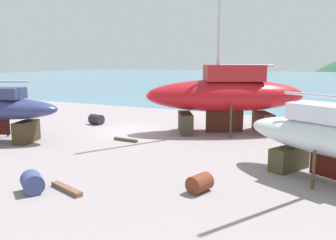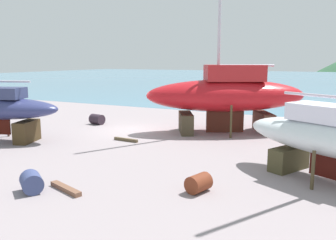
{
  "view_description": "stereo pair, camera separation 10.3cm",
  "coord_description": "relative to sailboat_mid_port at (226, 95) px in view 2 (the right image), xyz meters",
  "views": [
    {
      "loc": [
        11.31,
        -17.99,
        4.3
      ],
      "look_at": [
        3.83,
        -2.72,
        1.37
      ],
      "focal_mm": 37.64,
      "sensor_mm": 36.0,
      "label": 1
    },
    {
      "loc": [
        11.41,
        -17.95,
        4.3
      ],
      "look_at": [
        3.83,
        -2.72,
        1.37
      ],
      "focal_mm": 37.64,
      "sensor_mm": 36.0,
      "label": 2
    }
  ],
  "objects": [
    {
      "name": "timber_long_aft",
      "position": [
        -4.05,
        -4.65,
        -2.19
      ],
      "size": [
        1.47,
        0.23,
        0.15
      ],
      "primitive_type": "cube",
      "rotation": [
        0.0,
        0.0,
        3.08
      ],
      "color": "brown",
      "rests_on": "ground"
    },
    {
      "name": "worker",
      "position": [
        5.63,
        -0.98,
        -1.39
      ],
      "size": [
        0.39,
        0.5,
        1.68
      ],
      "rotation": [
        0.0,
        0.0,
        2.73
      ],
      "color": "orange",
      "rests_on": "ground"
    },
    {
      "name": "timber_long_fore",
      "position": [
        -1.86,
        -11.62,
        -2.19
      ],
      "size": [
        1.6,
        0.72,
        0.15
      ],
      "primitive_type": "cube",
      "rotation": [
        0.0,
        0.0,
        2.83
      ],
      "color": "brown",
      "rests_on": "ground"
    },
    {
      "name": "sailboat_mid_port",
      "position": [
        0.0,
        0.0,
        0.0
      ],
      "size": [
        9.62,
        7.1,
        15.39
      ],
      "rotation": [
        0.0,
        0.0,
        3.65
      ],
      "color": "#433827",
      "rests_on": "ground"
    },
    {
      "name": "sailboat_large_starboard",
      "position": [
        5.97,
        -6.75,
        -0.67
      ],
      "size": [
        7.27,
        5.2,
        11.22
      ],
      "rotation": [
        0.0,
        0.0,
        -0.48
      ],
      "color": "#423E1D",
      "rests_on": "ground"
    },
    {
      "name": "barrel_tar_black",
      "position": [
        -8.51,
        -1.33,
        -1.92
      ],
      "size": [
        1.02,
        0.83,
        0.68
      ],
      "primitive_type": "cylinder",
      "rotation": [
        1.57,
        0.0,
        1.39
      ],
      "color": "#2D222C",
      "rests_on": "ground"
    },
    {
      "name": "barrel_tipped_center",
      "position": [
        5.23,
        -1.74,
        -1.81
      ],
      "size": [
        0.74,
        0.74,
        0.91
      ],
      "primitive_type": "cylinder",
      "rotation": [
        0.0,
        0.0,
        2.42
      ],
      "color": "brown",
      "rests_on": "ground"
    },
    {
      "name": "barrel_by_slipway",
      "position": [
        -2.78,
        -12.19,
        -1.93
      ],
      "size": [
        1.05,
        1.02,
        0.67
      ],
      "primitive_type": "cylinder",
      "rotation": [
        1.57,
        0.0,
        0.96
      ],
      "color": "#394473",
      "rests_on": "ground"
    },
    {
      "name": "ground_plane",
      "position": [
        -5.28,
        -4.75,
        -2.26
      ],
      "size": [
        48.46,
        48.46,
        0.0
      ],
      "primitive_type": "plane",
      "color": "gray"
    },
    {
      "name": "sea_water",
      "position": [
        -5.28,
        61.6,
        -2.26
      ],
      "size": [
        175.74,
        108.47,
        0.01
      ],
      "primitive_type": "cube",
      "color": "teal",
      "rests_on": "ground"
    },
    {
      "name": "barrel_rust_far",
      "position": [
        2.12,
        -9.73,
        -1.97
      ],
      "size": [
        0.8,
        0.93,
        0.6
      ],
      "primitive_type": "cylinder",
      "rotation": [
        1.57,
        0.0,
        2.85
      ],
      "color": "maroon",
      "rests_on": "ground"
    }
  ]
}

